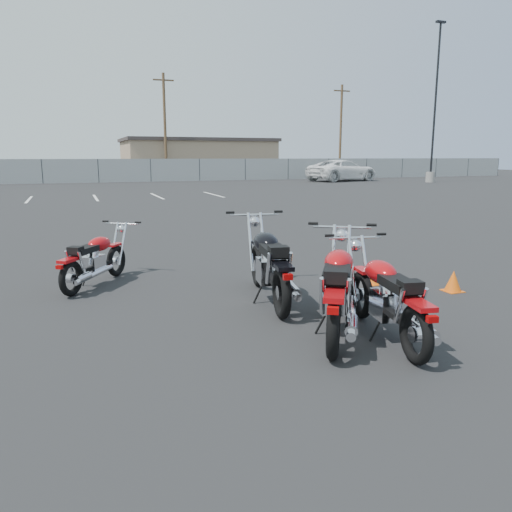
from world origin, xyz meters
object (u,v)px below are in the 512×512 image
object	(u,v)px
motorcycle_second_black	(269,264)
motorcycle_rear_red	(387,297)
motorcycle_third_red	(338,289)
motorcycle_front_red	(95,260)
white_van	(343,164)

from	to	relation	value
motorcycle_second_black	motorcycle_rear_red	world-z (taller)	motorcycle_second_black
motorcycle_third_red	motorcycle_rear_red	world-z (taller)	motorcycle_third_red
motorcycle_third_red	motorcycle_rear_red	distance (m)	0.55
motorcycle_front_red	motorcycle_third_red	xyz separation A→B (m)	(2.50, -3.22, 0.10)
motorcycle_third_red	white_van	size ratio (longest dim) A/B	0.31
white_van	motorcycle_rear_red	bearing A→B (deg)	136.69
motorcycle_second_black	motorcycle_rear_red	bearing A→B (deg)	-69.64
motorcycle_second_black	white_van	xyz separation A→B (m)	(18.53, 30.03, 0.82)
motorcycle_front_red	motorcycle_third_red	size ratio (longest dim) A/B	0.79
motorcycle_front_red	motorcycle_rear_red	size ratio (longest dim) A/B	0.82
motorcycle_second_black	motorcycle_front_red	bearing A→B (deg)	142.29
motorcycle_front_red	white_van	xyz separation A→B (m)	(20.78, 28.29, 0.93)
motorcycle_second_black	motorcycle_third_red	bearing A→B (deg)	-80.31
motorcycle_front_red	motorcycle_third_red	world-z (taller)	motorcycle_third_red
white_van	motorcycle_front_red	bearing A→B (deg)	129.66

